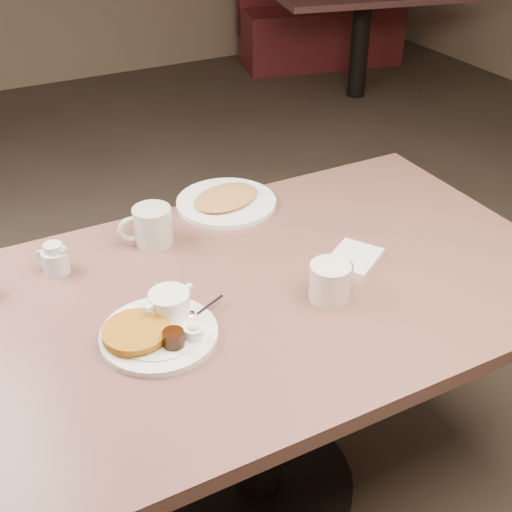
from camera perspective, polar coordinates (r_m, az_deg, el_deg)
name	(u,v)px	position (r m, az deg, el deg)	size (l,w,h in m)	color
diner_table	(260,339)	(1.65, 0.32, -7.28)	(1.50, 0.90, 0.75)	#84564C
main_plate	(158,326)	(1.41, -8.57, -6.11)	(0.33, 0.31, 0.07)	white
coffee_mug_near	(331,281)	(1.49, 6.56, -2.15)	(0.14, 0.12, 0.09)	white
napkin	(354,259)	(1.64, 8.58, -0.23)	(0.17, 0.16, 0.02)	white
coffee_mug_far	(151,226)	(1.70, -9.17, 2.62)	(0.15, 0.11, 0.10)	beige
creamer_right	(55,259)	(1.65, -17.22, -0.29)	(0.08, 0.08, 0.08)	silver
hash_plate	(226,201)	(1.87, -2.63, 4.86)	(0.37, 0.37, 0.04)	white
booth_back_right	(323,13)	(5.56, 5.87, 20.40)	(1.57, 1.74, 1.12)	maroon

